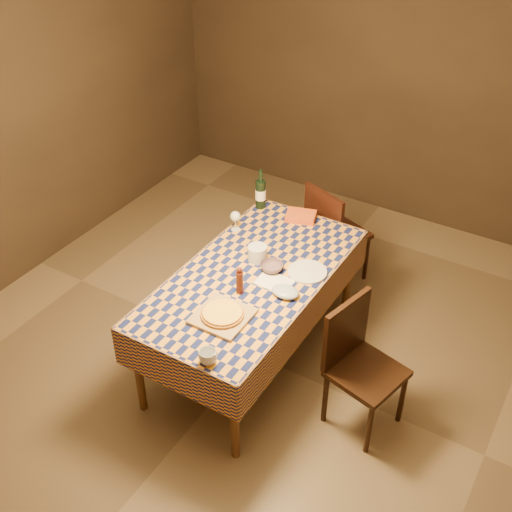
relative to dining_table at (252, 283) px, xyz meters
name	(u,v)px	position (x,y,z in m)	size (l,w,h in m)	color
room	(252,203)	(0.00, 0.00, 0.66)	(5.00, 5.10, 2.70)	brown
dining_table	(252,283)	(0.00, 0.00, 0.00)	(0.94, 1.84, 0.77)	brown
cutting_board	(222,316)	(0.07, -0.47, 0.09)	(0.34, 0.34, 0.02)	#A37F4C
pizza	(222,313)	(0.07, -0.47, 0.11)	(0.34, 0.34, 0.03)	#9C5B1A
pepper_mill	(240,281)	(0.03, -0.21, 0.17)	(0.06, 0.06, 0.21)	#451810
bowl	(272,267)	(0.09, 0.12, 0.10)	(0.16, 0.16, 0.05)	#604751
wine_glass	(235,217)	(-0.40, 0.41, 0.19)	(0.08, 0.08, 0.16)	silver
wine_bottle	(261,193)	(-0.41, 0.79, 0.20)	(0.10, 0.10, 0.33)	black
deli_tub	(257,253)	(-0.06, 0.17, 0.13)	(0.14, 0.14, 0.11)	silver
takeout_container	(301,216)	(-0.05, 0.80, 0.10)	(0.22, 0.16, 0.06)	#D0501B
white_plate	(307,272)	(0.31, 0.22, 0.08)	(0.27, 0.27, 0.02)	silver
tumbler	(208,357)	(0.21, -0.84, 0.12)	(0.11, 0.11, 0.09)	silver
flour_patch	(274,282)	(0.17, 0.01, 0.08)	(0.24, 0.18, 0.00)	white
flour_bag	(285,292)	(0.30, -0.07, 0.10)	(0.19, 0.14, 0.06)	#97A7C1
chair_far	(332,230)	(0.09, 1.13, -0.17)	(0.54, 0.55, 0.93)	black
chair_right	(358,359)	(0.87, -0.13, -0.17)	(0.52, 0.51, 0.93)	black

